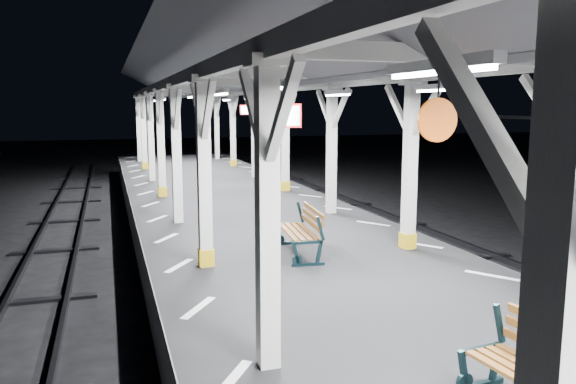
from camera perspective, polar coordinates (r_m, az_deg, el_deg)
ground at (r=9.18m, az=6.98°, el=-15.83°), size 120.00×120.00×0.00m
platform at (r=8.99m, az=7.04°, el=-12.93°), size 6.00×50.00×1.00m
hazard_stripes_left at (r=8.14m, az=-9.08°, el=-11.53°), size 1.00×48.00×0.01m
hazard_stripes_right at (r=10.06m, az=20.00°, el=-7.99°), size 1.00×48.00×0.01m
canopy at (r=8.37m, az=7.62°, el=13.80°), size 5.40×49.00×4.65m
bench_near at (r=5.67m, az=25.39°, el=-16.57°), size 0.77×1.67×0.87m
bench_mid at (r=10.68m, az=1.55°, el=-3.86°), size 0.79×1.71×0.90m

